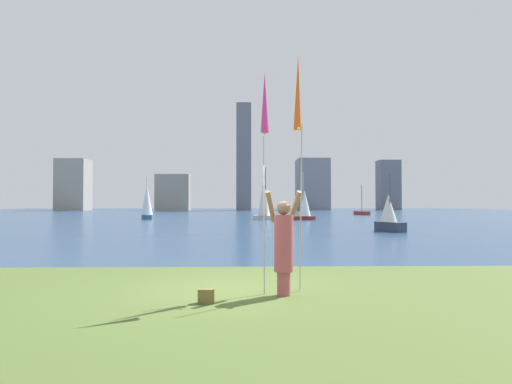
# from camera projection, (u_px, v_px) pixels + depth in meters

# --- Properties ---
(ground) EXTENTS (120.00, 138.00, 0.12)m
(ground) POSITION_uv_depth(u_px,v_px,m) (241.00, 216.00, 60.32)
(ground) COLOR #475B28
(person) EXTENTS (0.73, 0.54, 2.00)m
(person) POSITION_uv_depth(u_px,v_px,m) (284.00, 244.00, 8.74)
(person) COLOR #B24C59
(person) RESTS_ON ground
(kite_flag_left) EXTENTS (0.16, 0.57, 4.27)m
(kite_flag_left) POSITION_uv_depth(u_px,v_px,m) (265.00, 109.00, 8.74)
(kite_flag_left) COLOR #B2B2B7
(kite_flag_left) RESTS_ON ground
(kite_flag_right) EXTENTS (0.16, 0.84, 4.83)m
(kite_flag_right) POSITION_uv_depth(u_px,v_px,m) (298.00, 97.00, 9.50)
(kite_flag_right) COLOR #B2B2B7
(kite_flag_right) RESTS_ON ground
(bag) EXTENTS (0.28, 0.15, 0.25)m
(bag) POSITION_uv_depth(u_px,v_px,m) (206.00, 296.00, 8.04)
(bag) COLOR olive
(bag) RESTS_ON ground
(sailboat_1) EXTENTS (1.77, 2.79, 4.15)m
(sailboat_1) POSITION_uv_depth(u_px,v_px,m) (362.00, 213.00, 62.98)
(sailboat_1) COLOR maroon
(sailboat_1) RESTS_ON ground
(sailboat_5) EXTENTS (1.48, 2.17, 3.50)m
(sailboat_5) POSITION_uv_depth(u_px,v_px,m) (389.00, 214.00, 27.60)
(sailboat_5) COLOR #333D51
(sailboat_5) RESTS_ON ground
(sailboat_6) EXTENTS (1.60, 2.41, 4.48)m
(sailboat_6) POSITION_uv_depth(u_px,v_px,m) (147.00, 202.00, 47.49)
(sailboat_6) COLOR #2D6084
(sailboat_6) RESTS_ON ground
(sailboat_7) EXTENTS (2.64, 1.69, 5.31)m
(sailboat_7) POSITION_uv_depth(u_px,v_px,m) (264.00, 199.00, 46.82)
(sailboat_7) COLOR silver
(sailboat_7) RESTS_ON ground
(sailboat_8) EXTENTS (2.45, 1.32, 4.77)m
(sailboat_8) POSITION_uv_depth(u_px,v_px,m) (304.00, 205.00, 45.53)
(sailboat_8) COLOR maroon
(sailboat_8) RESTS_ON ground
(skyline_tower_0) EXTENTS (6.26, 5.88, 10.96)m
(skyline_tower_0) POSITION_uv_depth(u_px,v_px,m) (73.00, 185.00, 98.32)
(skyline_tower_0) COLOR gray
(skyline_tower_0) RESTS_ON ground
(skyline_tower_1) EXTENTS (7.38, 4.22, 7.87)m
(skyline_tower_1) POSITION_uv_depth(u_px,v_px,m) (173.00, 192.00, 101.07)
(skyline_tower_1) COLOR gray
(skyline_tower_1) RESTS_ON ground
(skyline_tower_2) EXTENTS (3.12, 6.76, 22.69)m
(skyline_tower_2) POSITION_uv_depth(u_px,v_px,m) (244.00, 158.00, 98.93)
(skyline_tower_2) COLOR slate
(skyline_tower_2) RESTS_ON ground
(skyline_tower_3) EXTENTS (6.99, 7.78, 11.48)m
(skyline_tower_3) POSITION_uv_depth(u_px,v_px,m) (312.00, 185.00, 103.68)
(skyline_tower_3) COLOR gray
(skyline_tower_3) RESTS_ON ground
(skyline_tower_4) EXTENTS (4.73, 4.08, 11.24)m
(skyline_tower_4) POSITION_uv_depth(u_px,v_px,m) (388.00, 185.00, 103.95)
(skyline_tower_4) COLOR slate
(skyline_tower_4) RESTS_ON ground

